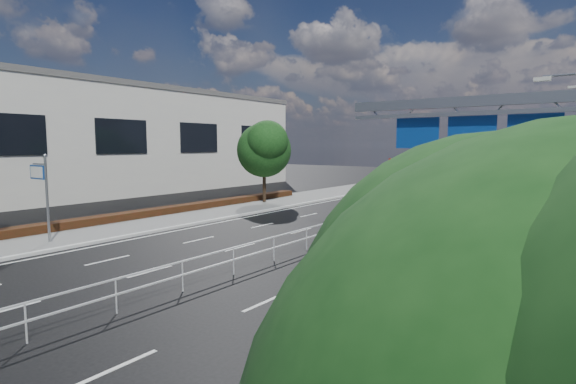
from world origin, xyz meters
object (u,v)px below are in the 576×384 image
Objects in this scene: overhead_gantry at (489,125)px; silver_minivan at (432,261)px; red_bus at (413,172)px; parked_car_dark at (560,209)px; toilet_sign at (42,183)px; white_minivan at (392,185)px; parked_car_teal at (538,213)px; near_car_dark at (481,172)px; near_car_silver at (436,182)px.

silver_minivan is (-0.24, -6.01, -4.60)m from overhead_gantry.
overhead_gantry reaches higher than silver_minivan.
overhead_gantry is 32.58m from red_bus.
toilet_sign is at bearing -126.41° from parked_car_dark.
overhead_gantry is 2.51× the size of white_minivan.
red_bus reaches higher than white_minivan.
silver_minivan reaches higher than parked_car_teal.
white_minivan is 7.71m from red_bus.
white_minivan is 17.13m from parked_car_dark.
overhead_gantry is at bearing -93.56° from parked_car_dark.
red_bus is at bearing 110.22° from silver_minivan.
parked_car_dark is (13.25, -35.98, -0.18)m from near_car_dark.
near_car_dark is at bearing -90.26° from near_car_silver.
white_minivan reaches higher than near_car_silver.
toilet_sign is 0.87× the size of silver_minivan.
red_bus is at bearing 116.11° from overhead_gantry.
parked_car_dark is at bearing 77.94° from parked_car_teal.
red_bus is 2.56× the size of parked_car_dark.
toilet_sign is 0.39× the size of red_bus.
silver_minivan is (11.45, -55.25, 0.19)m from near_car_dark.
silver_minivan is at bearing -92.19° from parked_car_dark.
parked_car_teal is (12.15, -18.38, -0.05)m from near_car_silver.
near_car_silver is 22.04m from parked_car_teal.
overhead_gantry reaches higher than parked_car_dark.
parked_car_dark is at bearing 129.65° from near_car_silver.
toilet_sign is 0.95× the size of near_car_silver.
toilet_sign is 27.30m from parked_car_teal.
toilet_sign is at bearing -168.52° from silver_minivan.
parked_car_teal is (0.75, 9.95, -4.88)m from overhead_gantry.
near_car_dark is (-0.28, 20.90, 0.04)m from near_car_silver.
white_minivan is (4.20, 31.49, -2.10)m from toilet_sign.
parked_car_teal is at bearing 99.98° from near_car_dark.
parked_car_teal is at bearing -100.63° from parked_car_dark.
white_minivan is 0.36× the size of red_bus.
near_car_dark is (-11.69, 49.23, -4.79)m from overhead_gantry.
parked_car_dark is at bearing -46.76° from red_bus.
white_minivan is at bearing 154.63° from parked_car_dark.
overhead_gantry reaches higher than near_car_silver.
white_minivan is at bearing 72.13° from near_car_silver.
silver_minivan reaches higher than near_car_silver.
toilet_sign is 30.32m from parked_car_dark.
red_bus is (-14.24, 29.05, -3.87)m from overhead_gantry.
near_car_silver is 20.90m from near_car_dark.
overhead_gantry is at bearing 95.76° from near_car_dark.
white_minivan is at bearing 78.70° from near_car_dark.
red_bus is 2.15× the size of parked_car_teal.
near_car_silver is at bearing 80.69° from toilet_sign.
toilet_sign is at bearing 76.62° from near_car_dark.
near_car_silver is at bearing -15.95° from red_bus.
white_minivan reaches higher than parked_car_teal.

